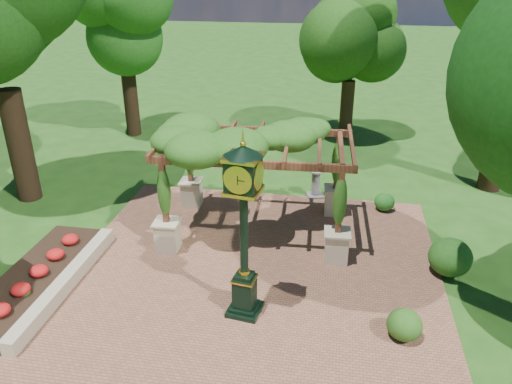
# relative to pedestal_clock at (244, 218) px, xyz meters

# --- Properties ---
(ground) EXTENTS (120.00, 120.00, 0.00)m
(ground) POSITION_rel_pedestal_clock_xyz_m (-0.09, -0.33, -2.58)
(ground) COLOR #1E4714
(ground) RESTS_ON ground
(brick_plaza) EXTENTS (10.00, 12.00, 0.04)m
(brick_plaza) POSITION_rel_pedestal_clock_xyz_m (-0.09, 0.67, -2.56)
(brick_plaza) COLOR brown
(brick_plaza) RESTS_ON ground
(border_wall) EXTENTS (0.35, 5.00, 0.40)m
(border_wall) POSITION_rel_pedestal_clock_xyz_m (-4.69, 0.17, -2.38)
(border_wall) COLOR #C6B793
(border_wall) RESTS_ON ground
(flower_bed) EXTENTS (1.50, 5.00, 0.36)m
(flower_bed) POSITION_rel_pedestal_clock_xyz_m (-5.59, 0.17, -2.40)
(flower_bed) COLOR red
(flower_bed) RESTS_ON ground
(pedestal_clock) EXTENTS (0.97, 0.97, 4.31)m
(pedestal_clock) POSITION_rel_pedestal_clock_xyz_m (0.00, 0.00, 0.00)
(pedestal_clock) COLOR black
(pedestal_clock) RESTS_ON brick_plaza
(pergola) EXTENTS (5.74, 3.75, 3.52)m
(pergola) POSITION_rel_pedestal_clock_xyz_m (-0.38, 3.99, 0.31)
(pergola) COLOR beige
(pergola) RESTS_ON brick_plaza
(sundial) EXTENTS (0.70, 0.70, 1.03)m
(sundial) POSITION_rel_pedestal_clock_xyz_m (1.28, 6.76, -2.13)
(sundial) COLOR gray
(sundial) RESTS_ON ground
(shrub_front) EXTENTS (0.82, 0.82, 0.71)m
(shrub_front) POSITION_rel_pedestal_clock_xyz_m (3.65, -0.30, -2.19)
(shrub_front) COLOR #265017
(shrub_front) RESTS_ON brick_plaza
(shrub_mid) EXTENTS (1.34, 1.34, 1.02)m
(shrub_mid) POSITION_rel_pedestal_clock_xyz_m (5.08, 2.47, -2.03)
(shrub_mid) COLOR #215116
(shrub_mid) RESTS_ON brick_plaza
(shrub_back) EXTENTS (0.87, 0.87, 0.60)m
(shrub_back) POSITION_rel_pedestal_clock_xyz_m (3.63, 6.03, -2.24)
(shrub_back) COLOR #23681E
(shrub_back) RESTS_ON brick_plaza
(tree_west_far) EXTENTS (3.75, 3.75, 8.32)m
(tree_west_far) POSITION_rel_pedestal_clock_xyz_m (-7.81, 12.41, 3.10)
(tree_west_far) COLOR black
(tree_west_far) RESTS_ON ground
(tree_north) EXTENTS (3.58, 3.58, 6.94)m
(tree_north) POSITION_rel_pedestal_clock_xyz_m (2.28, 13.67, 2.17)
(tree_north) COLOR #372416
(tree_north) RESTS_ON ground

